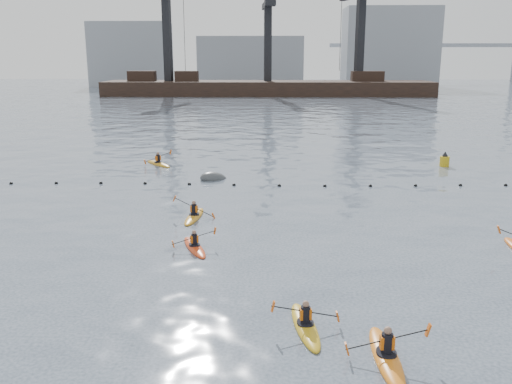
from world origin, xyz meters
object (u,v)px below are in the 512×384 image
Objects in this scene: mooring_buoy at (214,179)px; nav_buoy at (445,161)px; kayaker_1 at (305,325)px; kayaker_3 at (194,216)px; kayaker_0 at (386,355)px; kayaker_5 at (158,163)px; kayaker_2 at (195,246)px.

nav_buoy reaches higher than mooring_buoy.
kayaker_3 is (-5.11, 11.96, 0.00)m from kayaker_1.
kayaker_0 is at bearing -47.06° from kayaker_1.
kayaker_5 is 22.47m from nav_buoy.
nav_buoy is (12.54, 26.26, 0.30)m from kayaker_1.
kayaker_0 is 24.11m from mooring_buoy.
mooring_buoy is 1.53× the size of nav_buoy.
kayaker_1 is at bearing -76.75° from mooring_buoy.
kayaker_0 is 1.05× the size of kayaker_3.
kayaker_3 reaches higher than mooring_buoy.
kayaker_5 is at bearing 179.52° from nav_buoy.
kayaker_1 is at bearing -60.51° from kayaker_3.
kayaker_5 is 2.42× the size of nav_buoy.
kayaker_0 is 15.52m from kayaker_3.
kayaker_5 is at bearing 133.47° from mooring_buoy.
kayaker_0 reaches higher than mooring_buoy.
nav_buoy reaches higher than kayaker_0.
kayaker_0 reaches higher than kayaker_5.
nav_buoy is at bearing 56.39° from kayaker_1.
kayaker_2 reaches higher than mooring_buoy.
kayaker_1 is 29.10m from nav_buoy.
mooring_buoy is at bearing 106.90° from kayaker_0.
kayaker_0 reaches higher than kayaker_2.
mooring_buoy is at bearing -85.52° from kayaker_5.
kayaker_5 reaches higher than kayaker_1.
kayaker_0 is at bearing -72.68° from mooring_buoy.
mooring_buoy is (-7.18, 23.02, -0.11)m from kayaker_0.
kayaker_5 is at bearing 114.69° from kayaker_3.
kayaker_2 is at bearing 126.14° from kayaker_0.
kayaker_3 is 2.51× the size of nav_buoy.
kayaker_3 is 15.27m from kayaker_5.
mooring_buoy is (-5.01, 21.26, -0.10)m from kayaker_1.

